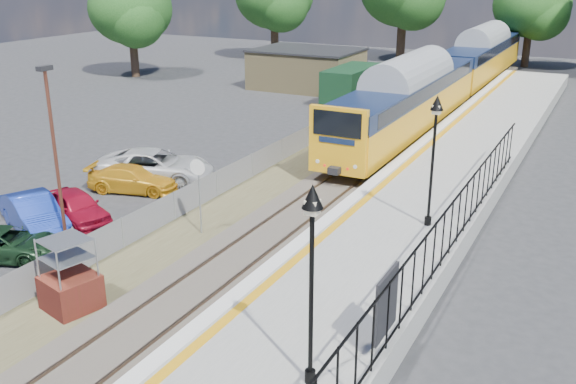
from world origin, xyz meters
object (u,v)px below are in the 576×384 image
Objects in this scene: brick_plinth at (69,276)px; car_green at (6,244)px; car_blue at (34,214)px; car_white at (154,166)px; train at (452,72)px; victorian_lamp_south at (312,240)px; carpark_lamp at (55,149)px; car_yellow at (133,179)px; speed_sign at (199,184)px; car_red at (76,207)px; victorian_lamp_north at (435,131)px.

car_green is at bearing 161.42° from brick_plinth.
car_white is (0.34, 6.69, 0.06)m from car_blue.
car_green is (-7.27, -32.07, -1.81)m from train.
victorian_lamp_south is 2.03× the size of brick_plinth.
car_yellow is at bearing 109.16° from carpark_lamp.
car_yellow is at bearing 120.46° from brick_plinth.
train is 10.20× the size of car_yellow.
car_blue is at bearing 160.95° from victorian_lamp_south.
speed_sign reaches higher than car_red.
speed_sign reaches higher than brick_plinth.
carpark_lamp is at bearing 160.87° from victorian_lamp_south.
car_green is at bearing -137.04° from carpark_lamp.
carpark_lamp is 4.19m from car_red.
train is 13.89× the size of speed_sign.
carpark_lamp reaches higher than car_blue.
brick_plinth is at bearing -173.25° from car_white.
car_green is (-1.44, -1.34, -3.20)m from carpark_lamp.
train reaches higher than speed_sign.
car_red is at bearing -17.07° from car_green.
car_blue is (-0.98, 2.16, 0.16)m from car_green.
carpark_lamp is (-3.33, -3.39, 1.72)m from speed_sign.
train is (-5.30, 24.66, -1.96)m from victorian_lamp_north.
victorian_lamp_south is 0.71× the size of carpark_lamp.
brick_plinth is at bearing -116.16° from car_red.
victorian_lamp_north is at bearing -53.02° from car_red.
brick_plinth reaches higher than car_yellow.
brick_plinth is 11.63m from car_white.
train is 11.07× the size of car_red.
car_green is 1.04× the size of car_red.
carpark_lamp reaches higher than train.
car_green is at bearing -155.33° from car_red.
car_white reaches higher than car_green.
train is at bearing 9.36° from car_blue.
train is 26.02m from car_yellow.
victorian_lamp_south is at bearing -150.39° from car_white.
train reaches higher than car_green.
train is 18.06× the size of brick_plinth.
car_green is 7.38m from car_yellow.
carpark_lamp is 1.69× the size of car_green.
car_yellow is (-2.09, 6.02, -3.15)m from carpark_lamp.
carpark_lamp is at bearing -176.50° from car_yellow.
car_red is (-7.54, -28.51, -1.71)m from train.
victorian_lamp_south is at bearing -7.33° from brick_plinth.
brick_plinth reaches higher than car_green.
victorian_lamp_south reaches higher than car_green.
car_yellow is (-13.42, 9.95, -3.72)m from victorian_lamp_south.
car_white is (-0.64, 8.85, 0.22)m from car_green.
victorian_lamp_north is at bearing -80.90° from car_green.
car_blue is at bearing -158.82° from victorian_lamp_north.
brick_plinth reaches higher than car_red.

